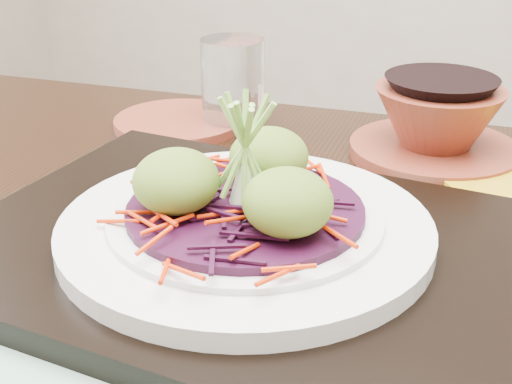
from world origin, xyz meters
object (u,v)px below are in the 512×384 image
at_px(dining_table, 279,348).
at_px(terracotta_side_plate, 179,122).
at_px(white_plate, 245,227).
at_px(water_glass, 233,84).
at_px(serving_tray, 246,249).
at_px(terracotta_bowl_set, 437,126).

relative_size(dining_table, terracotta_side_plate, 7.83).
distance_m(white_plate, water_glass, 0.33).
distance_m(serving_tray, white_plate, 0.02).
xyz_separation_m(dining_table, water_glass, (-0.17, 0.26, 0.15)).
height_order(serving_tray, white_plate, white_plate).
height_order(dining_table, water_glass, water_glass).
xyz_separation_m(dining_table, terracotta_bowl_set, (0.07, 0.26, 0.13)).
distance_m(serving_tray, water_glass, 0.33).
xyz_separation_m(white_plate, terracotta_side_plate, (-0.21, 0.26, -0.03)).
bearing_deg(terracotta_side_plate, terracotta_bowl_set, 5.48).
relative_size(terracotta_side_plate, water_glass, 1.46).
bearing_deg(terracotta_bowl_set, serving_tray, -107.02).
xyz_separation_m(terracotta_side_plate, terracotta_bowl_set, (0.30, 0.03, 0.03)).
height_order(serving_tray, water_glass, water_glass).
distance_m(dining_table, white_plate, 0.13).
relative_size(dining_table, water_glass, 11.42).
relative_size(serving_tray, water_glass, 4.19).
relative_size(dining_table, terracotta_bowl_set, 4.92).
height_order(white_plate, terracotta_side_plate, white_plate).
distance_m(water_glass, terracotta_bowl_set, 0.24).
bearing_deg(water_glass, white_plate, -62.66).
height_order(serving_tray, terracotta_side_plate, serving_tray).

